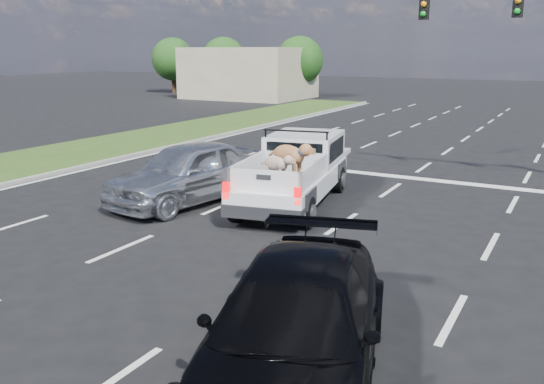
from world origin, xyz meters
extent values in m
plane|color=black|center=(0.00, 0.00, 0.00)|extent=(160.00, 160.00, 0.00)
cube|color=silver|center=(-5.25, 6.00, 0.01)|extent=(0.12, 60.00, 0.01)
cube|color=silver|center=(-1.75, 6.00, 0.01)|extent=(0.12, 60.00, 0.01)
cube|color=silver|center=(1.75, 6.00, 0.01)|extent=(0.12, 60.00, 0.01)
cube|color=silver|center=(5.25, 6.00, 0.01)|extent=(0.12, 60.00, 0.01)
cube|color=silver|center=(-8.80, 6.00, 0.01)|extent=(0.15, 60.00, 0.01)
cube|color=silver|center=(0.00, 10.00, 0.01)|extent=(17.00, 0.45, 0.01)
cube|color=#234716|center=(-11.50, 6.00, 0.05)|extent=(5.00, 60.00, 0.10)
cube|color=gray|center=(-9.05, 6.00, 0.07)|extent=(0.15, 60.00, 0.14)
cube|color=black|center=(4.60, 10.50, 5.60)|extent=(0.30, 0.18, 0.95)
cube|color=black|center=(1.80, 10.50, 5.60)|extent=(0.30, 0.18, 0.95)
cube|color=tan|center=(-20.00, 36.00, 2.20)|extent=(10.00, 8.00, 4.40)
cylinder|color=#332114|center=(-30.00, 38.00, 1.08)|extent=(0.44, 0.44, 2.16)
sphere|color=#113B10|center=(-30.00, 38.00, 3.30)|extent=(4.20, 4.20, 4.20)
cylinder|color=#332114|center=(-24.00, 38.00, 1.08)|extent=(0.44, 0.44, 2.16)
sphere|color=#113B10|center=(-24.00, 38.00, 3.30)|extent=(4.20, 4.20, 4.20)
cylinder|color=#332114|center=(-16.00, 38.00, 1.08)|extent=(0.44, 0.44, 2.16)
sphere|color=#113B10|center=(-16.00, 38.00, 3.30)|extent=(4.20, 4.20, 4.20)
cylinder|color=black|center=(-0.62, 2.92, 0.39)|extent=(0.43, 0.82, 0.78)
cylinder|color=black|center=(1.13, 3.25, 0.39)|extent=(0.43, 0.82, 0.78)
cylinder|color=black|center=(-1.33, 6.64, 0.39)|extent=(0.43, 0.82, 0.78)
cylinder|color=black|center=(0.42, 6.98, 0.39)|extent=(0.43, 0.82, 0.78)
cube|color=silver|center=(-0.11, 5.00, 0.68)|extent=(2.93, 5.70, 0.53)
cube|color=silver|center=(-0.35, 6.26, 1.38)|extent=(2.29, 2.67, 0.88)
cube|color=black|center=(-0.13, 5.11, 1.41)|extent=(1.57, 0.33, 0.64)
cylinder|color=black|center=(-0.16, 5.25, 2.03)|extent=(1.82, 0.40, 0.05)
cube|color=black|center=(0.11, 3.82, 0.91)|extent=(2.28, 2.91, 0.06)
cube|color=silver|center=(-0.74, 3.65, 1.21)|extent=(0.57, 2.58, 0.53)
cube|color=silver|center=(0.97, 3.98, 1.21)|extent=(0.57, 2.58, 0.53)
cube|color=silver|center=(0.35, 2.57, 1.21)|extent=(1.81, 0.42, 0.53)
cube|color=red|center=(-0.46, 2.20, 0.97)|extent=(0.17, 0.09, 0.41)
cube|color=red|center=(1.25, 2.52, 0.97)|extent=(0.17, 0.09, 0.41)
cube|color=black|center=(0.38, 2.43, 0.49)|extent=(1.99, 0.67, 0.31)
imported|color=silver|center=(-2.84, 3.91, 0.86)|extent=(2.85, 5.31, 1.72)
imported|color=black|center=(3.85, -2.87, 0.77)|extent=(3.57, 5.71, 1.54)
camera|label=1|loc=(6.76, -8.79, 4.18)|focal=38.00mm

